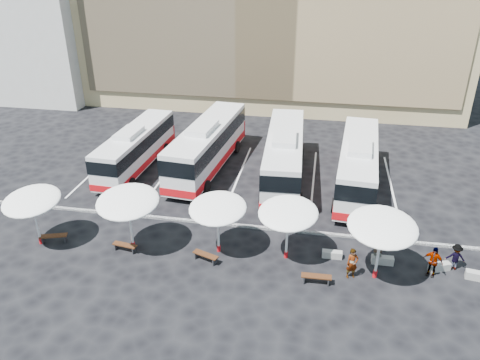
% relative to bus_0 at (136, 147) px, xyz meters
% --- Properties ---
extents(ground, '(120.00, 120.00, 0.00)m').
position_rel_bus_0_xyz_m(ground, '(8.70, -8.14, -1.86)').
color(ground, black).
rests_on(ground, ground).
extents(apartment_block, '(14.00, 14.00, 18.00)m').
position_rel_bus_0_xyz_m(apartment_block, '(-19.30, 19.86, 7.14)').
color(apartment_block, beige).
rests_on(apartment_block, ground).
extents(curb_divider, '(34.00, 0.25, 0.15)m').
position_rel_bus_0_xyz_m(curb_divider, '(8.70, -7.64, -1.78)').
color(curb_divider, black).
rests_on(curb_divider, ground).
extents(bay_lines, '(24.15, 12.00, 0.01)m').
position_rel_bus_0_xyz_m(bay_lines, '(8.70, -0.14, -1.85)').
color(bay_lines, white).
rests_on(bay_lines, ground).
extents(bus_0, '(3.10, 11.56, 3.63)m').
position_rel_bus_0_xyz_m(bus_0, '(0.00, 0.00, 0.00)').
color(bus_0, silver).
rests_on(bus_0, ground).
extents(bus_1, '(4.05, 13.39, 4.18)m').
position_rel_bus_0_xyz_m(bus_1, '(5.88, 0.94, 0.28)').
color(bus_1, silver).
rests_on(bus_1, ground).
extents(bus_2, '(3.51, 13.14, 4.13)m').
position_rel_bus_0_xyz_m(bus_2, '(12.28, 0.07, 0.25)').
color(bus_2, silver).
rests_on(bus_2, ground).
extents(bus_3, '(3.63, 12.75, 3.99)m').
position_rel_bus_0_xyz_m(bus_3, '(17.91, -0.48, 0.18)').
color(bus_3, silver).
rests_on(bus_3, ground).
extents(sunshade_0, '(3.49, 3.54, 3.60)m').
position_rel_bus_0_xyz_m(sunshade_0, '(-1.81, -11.81, 1.21)').
color(sunshade_0, silver).
rests_on(sunshade_0, ground).
extents(sunshade_1, '(4.07, 4.12, 3.89)m').
position_rel_bus_0_xyz_m(sunshade_1, '(4.11, -11.28, 1.45)').
color(sunshade_1, silver).
rests_on(sunshade_1, ground).
extents(sunshade_2, '(3.70, 3.74, 3.57)m').
position_rel_bus_0_xyz_m(sunshade_2, '(9.37, -10.63, 1.18)').
color(sunshade_2, silver).
rests_on(sunshade_2, ground).
extents(sunshade_3, '(4.13, 4.17, 3.63)m').
position_rel_bus_0_xyz_m(sunshade_3, '(13.48, -10.53, 1.23)').
color(sunshade_3, silver).
rests_on(sunshade_3, ground).
extents(sunshade_4, '(3.98, 4.03, 3.93)m').
position_rel_bus_0_xyz_m(sunshade_4, '(18.59, -11.48, 1.48)').
color(sunshade_4, silver).
rests_on(sunshade_4, ground).
extents(wood_bench_0, '(1.72, 0.93, 0.51)m').
position_rel_bus_0_xyz_m(wood_bench_0, '(-1.06, -11.53, -1.46)').
color(wood_bench_0, '#33190B').
rests_on(wood_bench_0, ground).
extents(wood_bench_1, '(1.58, 0.64, 0.47)m').
position_rel_bus_0_xyz_m(wood_bench_1, '(3.73, -11.62, -1.49)').
color(wood_bench_1, '#33190B').
rests_on(wood_bench_1, ground).
extents(wood_bench_2, '(1.65, 0.96, 0.49)m').
position_rel_bus_0_xyz_m(wood_bench_2, '(8.83, -11.74, -1.48)').
color(wood_bench_2, '#33190B').
rests_on(wood_bench_2, ground).
extents(wood_bench_3, '(1.68, 0.49, 0.51)m').
position_rel_bus_0_xyz_m(wood_bench_3, '(15.34, -12.62, -1.46)').
color(wood_bench_3, '#33190B').
rests_on(wood_bench_3, ground).
extents(conc_bench_0, '(1.18, 0.39, 0.44)m').
position_rel_bus_0_xyz_m(conc_bench_0, '(16.20, -10.04, -1.63)').
color(conc_bench_0, gray).
rests_on(conc_bench_0, ground).
extents(conc_bench_1, '(1.27, 0.43, 0.47)m').
position_rel_bus_0_xyz_m(conc_bench_1, '(19.11, -10.11, -1.62)').
color(conc_bench_1, gray).
rests_on(conc_bench_1, ground).
extents(conc_bench_2, '(1.30, 0.86, 0.47)m').
position_rel_bus_0_xyz_m(conc_bench_2, '(22.29, -10.18, -1.62)').
color(conc_bench_2, gray).
rests_on(conc_bench_2, ground).
extents(conc_bench_3, '(1.34, 0.63, 0.48)m').
position_rel_bus_0_xyz_m(conc_bench_3, '(24.23, -10.68, -1.61)').
color(conc_bench_3, gray).
rests_on(conc_bench_3, ground).
extents(passenger_0, '(0.79, 0.66, 1.86)m').
position_rel_bus_0_xyz_m(passenger_0, '(17.25, -11.71, -0.92)').
color(passenger_0, black).
rests_on(passenger_0, ground).
extents(passenger_1, '(1.10, 0.96, 1.90)m').
position_rel_bus_0_xyz_m(passenger_1, '(18.79, -9.90, -0.90)').
color(passenger_1, black).
rests_on(passenger_1, ground).
extents(passenger_2, '(1.20, 0.90, 1.89)m').
position_rel_bus_0_xyz_m(passenger_2, '(21.70, -10.74, -0.91)').
color(passenger_2, black).
rests_on(passenger_2, ground).
extents(passenger_3, '(1.11, 0.69, 1.64)m').
position_rel_bus_0_xyz_m(passenger_3, '(23.12, -9.88, -1.03)').
color(passenger_3, black).
rests_on(passenger_3, ground).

